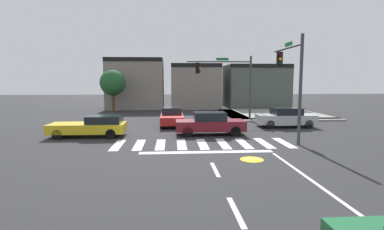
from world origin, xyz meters
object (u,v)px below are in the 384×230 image
at_px(traffic_signal_southeast, 291,71).
at_px(car_maroon, 210,123).
at_px(car_red, 172,116).
at_px(car_yellow, 92,126).
at_px(traffic_signal_northeast, 227,76).
at_px(roadside_tree, 113,83).
at_px(car_silver, 286,117).

xyz_separation_m(traffic_signal_southeast, car_maroon, (-4.60, 2.02, -3.39)).
distance_m(car_red, car_maroon, 5.11).
height_order(traffic_signal_southeast, car_red, traffic_signal_southeast).
height_order(car_yellow, car_red, car_red).
xyz_separation_m(traffic_signal_northeast, car_red, (-4.93, -2.41, -3.28)).
distance_m(traffic_signal_northeast, traffic_signal_southeast, 9.14).
bearing_deg(roadside_tree, traffic_signal_southeast, -51.62).
xyz_separation_m(car_maroon, roadside_tree, (-9.31, 15.55, 2.61)).
distance_m(traffic_signal_northeast, car_yellow, 12.76).
bearing_deg(traffic_signal_northeast, traffic_signal_southeast, 104.01).
distance_m(car_yellow, car_red, 6.95).
xyz_separation_m(traffic_signal_northeast, car_yellow, (-10.12, -7.04, -3.32)).
height_order(car_red, car_maroon, car_maroon).
xyz_separation_m(traffic_signal_southeast, roadside_tree, (-13.91, 17.57, -0.79)).
bearing_deg(roadside_tree, car_yellow, -84.25).
bearing_deg(traffic_signal_southeast, roadside_tree, 38.38).
bearing_deg(traffic_signal_northeast, roadside_tree, -36.63).
height_order(traffic_signal_northeast, car_maroon, traffic_signal_northeast).
bearing_deg(car_silver, traffic_signal_northeast, 135.57).
bearing_deg(car_silver, car_yellow, -167.37).
distance_m(traffic_signal_southeast, roadside_tree, 22.42).
relative_size(car_silver, roadside_tree, 0.90).
relative_size(traffic_signal_southeast, car_silver, 1.40).
xyz_separation_m(car_silver, car_maroon, (-6.35, -2.97, -0.00)).
bearing_deg(car_silver, traffic_signal_southeast, -109.30).
bearing_deg(traffic_signal_northeast, car_red, 26.06).
xyz_separation_m(traffic_signal_northeast, roadside_tree, (-11.70, 8.70, -0.64)).
bearing_deg(car_red, car_maroon, 29.87).
bearing_deg(car_yellow, roadside_tree, -84.25).
relative_size(car_maroon, roadside_tree, 0.94).
xyz_separation_m(traffic_signal_southeast, car_yellow, (-12.33, 1.83, -3.47)).
height_order(car_yellow, car_silver, car_silver).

